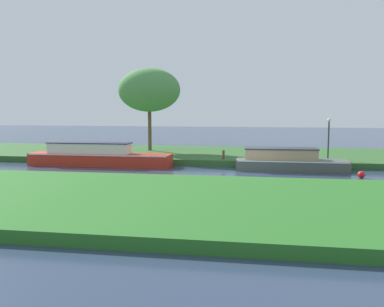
{
  "coord_description": "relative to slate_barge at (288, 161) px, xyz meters",
  "views": [
    {
      "loc": [
        0.65,
        -23.93,
        3.65
      ],
      "look_at": [
        -3.59,
        1.2,
        0.9
      ],
      "focal_mm": 38.92,
      "sensor_mm": 36.0,
      "label": 1
    }
  ],
  "objects": [
    {
      "name": "riverbank_near",
      "position": [
        -2.2,
        -10.2,
        -0.36
      ],
      "size": [
        72.0,
        10.0,
        0.4
      ],
      "primitive_type": "cube",
      "color": "#286823",
      "rests_on": "ground_plane"
    },
    {
      "name": "ground_plane",
      "position": [
        -2.2,
        -1.2,
        -0.56
      ],
      "size": [
        120.0,
        120.0,
        0.0
      ],
      "primitive_type": "plane",
      "color": "#2A3951"
    },
    {
      "name": "red_narrowboat",
      "position": [
        -11.97,
        0.0,
        0.06
      ],
      "size": [
        9.28,
        1.56,
        1.5
      ],
      "color": "red",
      "rests_on": "ground_plane"
    },
    {
      "name": "lamp_post",
      "position": [
        2.67,
        2.61,
        1.53
      ],
      "size": [
        0.24,
        0.24,
        2.66
      ],
      "color": "#333338",
      "rests_on": "riverbank_far"
    },
    {
      "name": "mooring_post_near",
      "position": [
        -3.97,
        1.39,
        0.14
      ],
      "size": [
        0.15,
        0.15,
        0.59
      ],
      "primitive_type": "cylinder",
      "color": "brown",
      "rests_on": "riverbank_far"
    },
    {
      "name": "riverbank_far",
      "position": [
        -2.2,
        5.8,
        -0.36
      ],
      "size": [
        72.0,
        10.0,
        0.4
      ],
      "primitive_type": "cube",
      "color": "#2F5C2A",
      "rests_on": "ground_plane"
    },
    {
      "name": "slate_barge",
      "position": [
        0.0,
        0.0,
        0.0
      ],
      "size": [
        6.47,
        1.84,
        1.33
      ],
      "color": "#495249",
      "rests_on": "ground_plane"
    },
    {
      "name": "channel_buoy",
      "position": [
        3.66,
        -2.23,
        -0.37
      ],
      "size": [
        0.37,
        0.37,
        0.37
      ],
      "primitive_type": "sphere",
      "color": "red",
      "rests_on": "ground_plane"
    },
    {
      "name": "willow_tree_left",
      "position": [
        -10.2,
        6.21,
        4.51
      ],
      "size": [
        4.87,
        3.41,
        6.36
      ],
      "color": "brown",
      "rests_on": "riverbank_far"
    }
  ]
}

